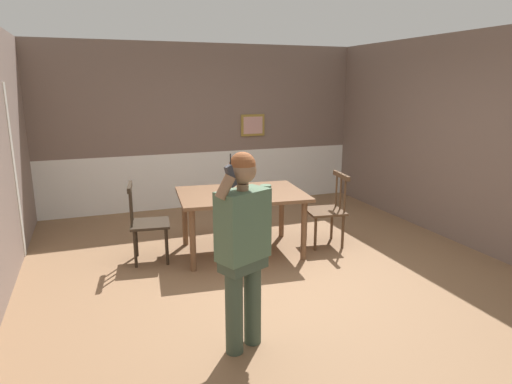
% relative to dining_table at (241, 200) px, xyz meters
% --- Properties ---
extents(ground_plane, '(6.62, 6.62, 0.00)m').
position_rel_dining_table_xyz_m(ground_plane, '(0.13, -0.61, -0.69)').
color(ground_plane, '#846042').
extents(room_back_partition, '(5.53, 0.17, 2.73)m').
position_rel_dining_table_xyz_m(room_back_partition, '(0.13, 2.40, 0.63)').
color(room_back_partition, '#756056').
rests_on(room_back_partition, ground_plane).
extents(room_right_partition, '(0.13, 6.02, 2.73)m').
position_rel_dining_table_xyz_m(room_right_partition, '(2.89, -0.62, 0.68)').
color(room_right_partition, '#756056').
rests_on(room_right_partition, ground_plane).
extents(dining_table, '(1.63, 1.22, 0.78)m').
position_rel_dining_table_xyz_m(dining_table, '(0.00, 0.00, 0.00)').
color(dining_table, brown).
rests_on(dining_table, ground_plane).
extents(chair_near_window, '(0.50, 0.50, 0.95)m').
position_rel_dining_table_xyz_m(chair_near_window, '(-1.15, 0.12, -0.21)').
color(chair_near_window, '#2D2319').
rests_on(chair_near_window, ground_plane).
extents(chair_by_doorway, '(0.53, 0.53, 0.95)m').
position_rel_dining_table_xyz_m(chair_by_doorway, '(1.15, -0.12, -0.21)').
color(chair_by_doorway, '#513823').
rests_on(chair_by_doorway, ground_plane).
extents(person_figure, '(0.51, 0.37, 1.60)m').
position_rel_dining_table_xyz_m(person_figure, '(-0.65, -2.00, 0.22)').
color(person_figure, '#3A493A').
rests_on(person_figure, ground_plane).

